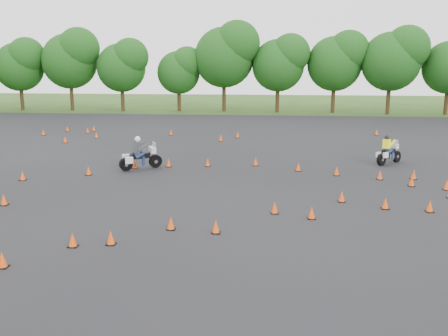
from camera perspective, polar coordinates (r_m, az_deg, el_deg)
ground at (r=18.54m, az=-1.17°, el=-6.24°), size 140.00×140.00×0.00m
asphalt_pad at (r=24.28m, az=0.44°, el=-1.76°), size 62.00×62.00×0.00m
treeline at (r=52.22m, az=4.06°, el=10.85°), size 87.01×32.81×10.75m
traffic_cones at (r=23.83m, az=0.20°, el=-1.47°), size 36.53×33.32×0.45m
rider_grey at (r=27.61m, az=-9.56°, el=1.77°), size 2.41×2.01×1.87m
rider_yellow at (r=30.24m, az=18.45°, el=2.03°), size 2.03×2.01×1.69m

